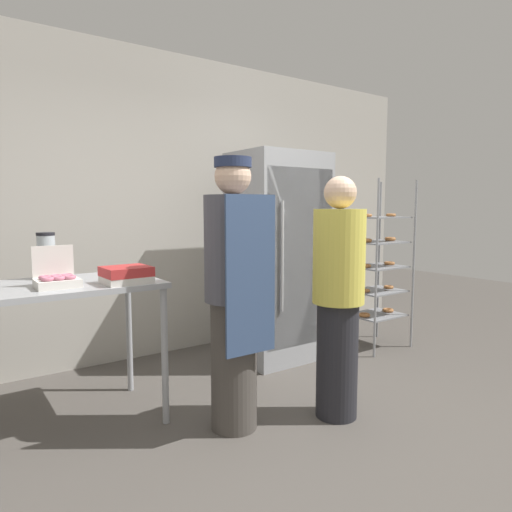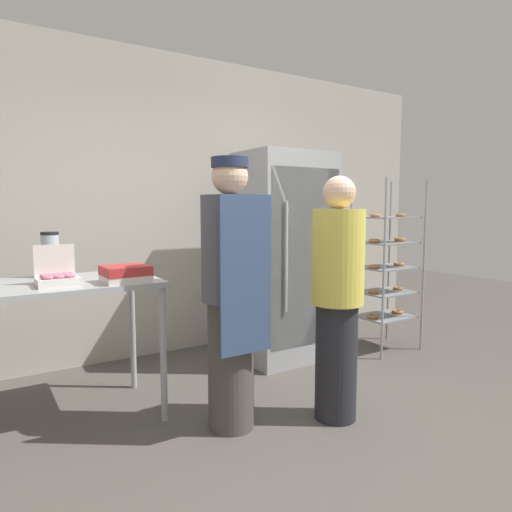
{
  "view_description": "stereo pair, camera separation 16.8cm",
  "coord_description": "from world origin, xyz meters",
  "views": [
    {
      "loc": [
        -1.78,
        -1.84,
        1.41
      ],
      "look_at": [
        0.04,
        0.75,
        1.07
      ],
      "focal_mm": 32.0,
      "sensor_mm": 36.0,
      "label": 1
    },
    {
      "loc": [
        -1.64,
        -1.93,
        1.41
      ],
      "look_at": [
        0.04,
        0.75,
        1.07
      ],
      "focal_mm": 32.0,
      "sensor_mm": 36.0,
      "label": 2
    }
  ],
  "objects": [
    {
      "name": "refrigerator",
      "position": [
        0.8,
        1.47,
        0.95
      ],
      "size": [
        0.79,
        0.68,
        1.9
      ],
      "color": "#9EA0A5",
      "rests_on": "ground_plane"
    },
    {
      "name": "person_customer",
      "position": [
        0.37,
        0.27,
        0.82
      ],
      "size": [
        0.34,
        0.34,
        1.61
      ],
      "color": "#232328",
      "rests_on": "ground_plane"
    },
    {
      "name": "ground_plane",
      "position": [
        0.0,
        0.0,
        0.0
      ],
      "size": [
        14.0,
        14.0,
        0.0
      ],
      "primitive_type": "plane",
      "color": "#4C4742"
    },
    {
      "name": "binder_stack",
      "position": [
        -0.82,
        0.94,
        0.99
      ],
      "size": [
        0.28,
        0.26,
        0.1
      ],
      "color": "silver",
      "rests_on": "prep_counter"
    },
    {
      "name": "donut_box",
      "position": [
        -1.21,
        1.03,
        0.98
      ],
      "size": [
        0.24,
        0.2,
        0.24
      ],
      "color": "silver",
      "rests_on": "prep_counter"
    },
    {
      "name": "back_wall",
      "position": [
        0.0,
        2.28,
        1.42
      ],
      "size": [
        6.4,
        0.12,
        2.85
      ],
      "primitive_type": "cube",
      "color": "#ADA89E",
      "rests_on": "ground_plane"
    },
    {
      "name": "prep_counter",
      "position": [
        -1.12,
        1.17,
        0.83
      ],
      "size": [
        1.09,
        0.74,
        0.93
      ],
      "color": "#9EA0A5",
      "rests_on": "ground_plane"
    },
    {
      "name": "blender_pitcher",
      "position": [
        -1.19,
        1.42,
        1.07
      ],
      "size": [
        0.15,
        0.15,
        0.31
      ],
      "color": "#99999E",
      "rests_on": "prep_counter"
    },
    {
      "name": "person_baker",
      "position": [
        -0.28,
        0.53,
        0.89
      ],
      "size": [
        0.36,
        0.38,
        1.71
      ],
      "color": "#47423D",
      "rests_on": "ground_plane"
    },
    {
      "name": "baking_rack",
      "position": [
        1.82,
        1.15,
        0.82
      ],
      "size": [
        0.58,
        0.46,
        1.67
      ],
      "color": "#93969B",
      "rests_on": "ground_plane"
    }
  ]
}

